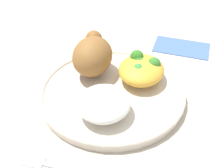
{
  "coord_description": "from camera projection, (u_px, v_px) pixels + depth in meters",
  "views": [
    {
      "loc": [
        -0.42,
        -0.13,
        0.38
      ],
      "look_at": [
        0.0,
        0.0,
        0.03
      ],
      "focal_mm": 46.49,
      "sensor_mm": 36.0,
      "label": 1
    }
  ],
  "objects": [
    {
      "name": "fork",
      "position": [
        60.0,
        167.0,
        0.44
      ],
      "size": [
        0.02,
        0.14,
        0.01
      ],
      "color": "#B2B2B7",
      "rests_on": "ground_plane"
    },
    {
      "name": "mac_cheese_with_broccoli",
      "position": [
        141.0,
        69.0,
        0.58
      ],
      "size": [
        0.1,
        0.09,
        0.05
      ],
      "color": "gold",
      "rests_on": "plate"
    },
    {
      "name": "plate",
      "position": [
        112.0,
        92.0,
        0.57
      ],
      "size": [
        0.29,
        0.29,
        0.02
      ],
      "color": "beige",
      "rests_on": "ground_plane"
    },
    {
      "name": "rice_pile",
      "position": [
        104.0,
        103.0,
        0.5
      ],
      "size": [
        0.1,
        0.09,
        0.04
      ],
      "primitive_type": "ellipsoid",
      "color": "white",
      "rests_on": "plate"
    },
    {
      "name": "ground_plane",
      "position": [
        112.0,
        96.0,
        0.58
      ],
      "size": [
        2.0,
        2.0,
        0.0
      ],
      "primitive_type": "plane",
      "color": "beige"
    },
    {
      "name": "napkin",
      "position": [
        181.0,
        47.0,
        0.72
      ],
      "size": [
        0.08,
        0.14,
        0.0
      ],
      "primitive_type": "cube",
      "rotation": [
        0.0,
        0.0,
        -0.01
      ],
      "color": "#47669E",
      "rests_on": "ground_plane"
    },
    {
      "name": "roasted_chicken",
      "position": [
        93.0,
        55.0,
        0.59
      ],
      "size": [
        0.11,
        0.08,
        0.08
      ],
      "color": "brown",
      "rests_on": "plate"
    }
  ]
}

